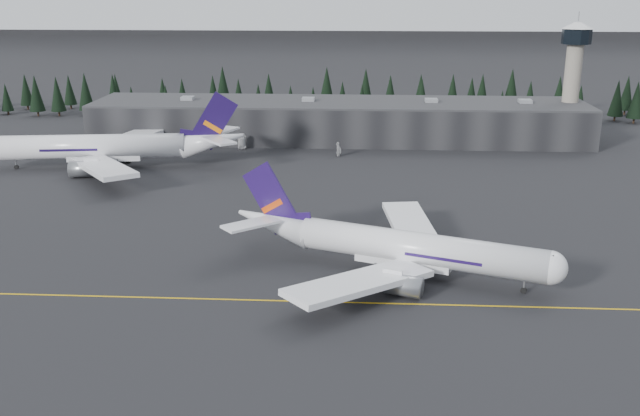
# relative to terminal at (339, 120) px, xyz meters

# --- Properties ---
(ground) EXTENTS (1400.00, 1400.00, 0.00)m
(ground) POSITION_rel_terminal_xyz_m (0.00, -125.00, -6.30)
(ground) COLOR black
(ground) RESTS_ON ground
(taxiline) EXTENTS (400.00, 0.40, 0.02)m
(taxiline) POSITION_rel_terminal_xyz_m (0.00, -127.00, -6.29)
(taxiline) COLOR gold
(taxiline) RESTS_ON ground
(terminal) EXTENTS (160.00, 30.00, 12.60)m
(terminal) POSITION_rel_terminal_xyz_m (0.00, 0.00, 0.00)
(terminal) COLOR black
(terminal) RESTS_ON ground
(control_tower) EXTENTS (10.00, 10.00, 37.70)m
(control_tower) POSITION_rel_terminal_xyz_m (75.00, 3.00, 17.11)
(control_tower) COLOR gray
(control_tower) RESTS_ON ground
(treeline) EXTENTS (360.00, 20.00, 15.00)m
(treeline) POSITION_rel_terminal_xyz_m (0.00, 37.00, 1.20)
(treeline) COLOR black
(treeline) RESTS_ON ground
(mountain_ridge) EXTENTS (4400.00, 900.00, 420.00)m
(mountain_ridge) POSITION_rel_terminal_xyz_m (0.00, 875.00, -6.30)
(mountain_ridge) COLOR white
(mountain_ridge) RESTS_ON ground
(jet_main) EXTENTS (58.99, 52.83, 17.92)m
(jet_main) POSITION_rel_terminal_xyz_m (13.00, -113.63, -1.25)
(jet_main) COLOR white
(jet_main) RESTS_ON ground
(jet_parked) EXTENTS (71.23, 65.38, 21.00)m
(jet_parked) POSITION_rel_terminal_xyz_m (-60.94, -41.80, -0.38)
(jet_parked) COLOR white
(jet_parked) RESTS_ON ground
(gse_vehicle_a) EXTENTS (3.92, 5.66, 1.44)m
(gse_vehicle_a) POSITION_rel_terminal_xyz_m (-29.49, -17.41, -5.58)
(gse_vehicle_a) COLOR silver
(gse_vehicle_a) RESTS_ON ground
(gse_vehicle_b) EXTENTS (4.47, 2.12, 1.48)m
(gse_vehicle_b) POSITION_rel_terminal_xyz_m (0.95, -24.66, -5.56)
(gse_vehicle_b) COLOR silver
(gse_vehicle_b) RESTS_ON ground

